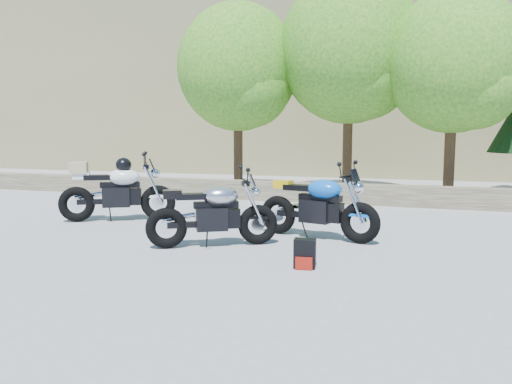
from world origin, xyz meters
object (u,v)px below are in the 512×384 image
Objects in this scene: backpack at (305,254)px; blue_bike at (318,207)px; silver_bike at (214,214)px; white_bike at (117,190)px.

blue_bike is at bearing 89.15° from backpack.
silver_bike is 3.20m from white_bike.
blue_bike reaches higher than backpack.
white_bike is at bearing 121.00° from silver_bike.
silver_bike is 4.85× the size of backpack.
blue_bike is at bearing 7.63° from silver_bike.
backpack is (4.47, -2.32, -0.45)m from white_bike.
silver_bike reaches higher than backpack.
silver_bike is at bearing -57.52° from white_bike.
backpack is at bearing -56.18° from silver_bike.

